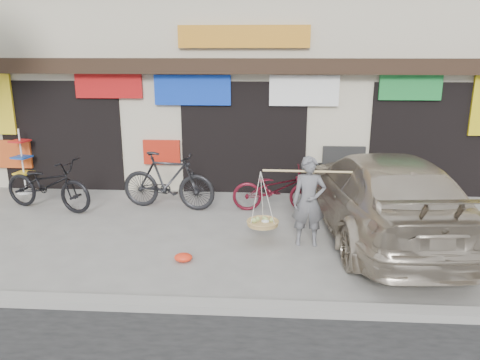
# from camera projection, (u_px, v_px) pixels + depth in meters

# --- Properties ---
(ground) EXTENTS (70.00, 70.00, 0.00)m
(ground) POSITION_uv_depth(u_px,v_px,m) (232.00, 250.00, 8.27)
(ground) COLOR gray
(ground) RESTS_ON ground
(kerb) EXTENTS (70.00, 0.25, 0.12)m
(kerb) POSITION_uv_depth(u_px,v_px,m) (220.00, 307.00, 6.33)
(kerb) COLOR gray
(kerb) RESTS_ON ground
(shophouse_block) EXTENTS (14.00, 6.32, 7.00)m
(shophouse_block) POSITION_uv_depth(u_px,v_px,m) (250.00, 48.00, 13.50)
(shophouse_block) COLOR beige
(shophouse_block) RESTS_ON ground
(street_vendor) EXTENTS (2.18, 0.60, 1.63)m
(street_vendor) POSITION_uv_depth(u_px,v_px,m) (309.00, 205.00, 8.31)
(street_vendor) COLOR slate
(street_vendor) RESTS_ON ground
(bike_0) EXTENTS (2.33, 1.34, 1.16)m
(bike_0) POSITION_uv_depth(u_px,v_px,m) (48.00, 184.00, 10.21)
(bike_0) COLOR black
(bike_0) RESTS_ON ground
(bike_1) EXTENTS (2.19, 0.93, 1.28)m
(bike_1) POSITION_uv_depth(u_px,v_px,m) (168.00, 181.00, 10.26)
(bike_1) COLOR black
(bike_1) RESTS_ON ground
(bike_2) EXTENTS (1.91, 0.74, 0.99)m
(bike_2) POSITION_uv_depth(u_px,v_px,m) (276.00, 189.00, 10.17)
(bike_2) COLOR #510E19
(bike_2) RESTS_ON ground
(suv) EXTENTS (2.73, 5.63, 1.58)m
(suv) POSITION_uv_depth(u_px,v_px,m) (381.00, 194.00, 8.82)
(suv) COLOR #B5A792
(suv) RESTS_ON ground
(display_rack) EXTENTS (0.45, 0.45, 1.59)m
(display_rack) POSITION_uv_depth(u_px,v_px,m) (23.00, 167.00, 11.43)
(display_rack) COLOR silver
(display_rack) RESTS_ON ground
(red_bag) EXTENTS (0.31, 0.25, 0.14)m
(red_bag) POSITION_uv_depth(u_px,v_px,m) (183.00, 257.00, 7.80)
(red_bag) COLOR #F73317
(red_bag) RESTS_ON ground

